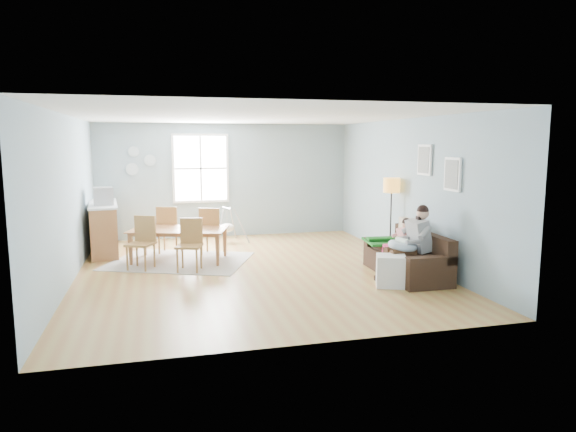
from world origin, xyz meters
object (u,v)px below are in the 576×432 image
object	(u,v)px
sofa	(409,260)
father	(411,241)
storage_cube	(390,271)
toddler	(401,237)
baby_swing	(227,227)
floor_lamp	(391,192)
chair_ne	(211,228)
chair_sw	(143,239)
chair_nw	(169,227)
dining_table	(179,245)
chair_se	(190,241)
counter	(104,227)
monitor	(103,196)

from	to	relation	value
sofa	father	bearing A→B (deg)	-114.69
storage_cube	sofa	bearing A→B (deg)	41.11
toddler	baby_swing	bearing A→B (deg)	125.81
floor_lamp	chair_ne	bearing A→B (deg)	162.24
chair_sw	chair_nw	size ratio (longest dim) A/B	0.96
floor_lamp	chair_sw	xyz separation A→B (m)	(-4.70, 0.30, -0.76)
toddler	dining_table	world-z (taller)	toddler
storage_cube	chair_ne	world-z (taller)	chair_ne
dining_table	chair_ne	size ratio (longest dim) A/B	1.84
chair_se	storage_cube	bearing A→B (deg)	-31.48
counter	dining_table	bearing A→B (deg)	-39.94
sofa	father	world-z (taller)	father
storage_cube	baby_swing	distance (m)	4.68
counter	baby_swing	distance (m)	2.64
floor_lamp	chair_ne	size ratio (longest dim) A/B	1.62
toddler	baby_swing	xyz separation A→B (m)	(-2.54, 3.52, -0.29)
sofa	chair_nw	size ratio (longest dim) A/B	1.92
chair_se	chair_nw	size ratio (longest dim) A/B	0.94
chair_se	counter	world-z (taller)	counter
sofa	chair_ne	bearing A→B (deg)	141.72
dining_table	sofa	bearing A→B (deg)	-11.83
chair_sw	chair_se	size ratio (longest dim) A/B	1.02
father	chair_sw	xyz separation A→B (m)	(-4.28, 1.92, -0.12)
chair_sw	monitor	size ratio (longest dim) A/B	2.28
chair_ne	baby_swing	size ratio (longest dim) A/B	1.01
sofa	toddler	bearing A→B (deg)	109.89
monitor	storage_cube	bearing A→B (deg)	-37.06
dining_table	baby_swing	distance (m)	2.01
sofa	floor_lamp	bearing A→B (deg)	77.71
toddler	dining_table	distance (m)	4.15
storage_cube	chair_ne	bearing A→B (deg)	130.13
floor_lamp	monitor	world-z (taller)	floor_lamp
storage_cube	chair_sw	xyz separation A→B (m)	(-3.80, 2.18, 0.29)
chair_sw	chair_ne	distance (m)	1.52
sofa	toddler	world-z (taller)	toddler
storage_cube	dining_table	xyz separation A→B (m)	(-3.15, 2.57, 0.07)
father	chair_se	world-z (taller)	father
chair_ne	sofa	bearing A→B (deg)	-38.28
dining_table	chair_sw	distance (m)	0.79
sofa	monitor	bearing A→B (deg)	150.45
chair_se	baby_swing	distance (m)	2.59
sofa	chair_nw	bearing A→B (deg)	144.54
father	counter	distance (m)	6.19
counter	chair_ne	bearing A→B (deg)	-21.43
father	toddler	size ratio (longest dim) A/B	1.59
monitor	chair_nw	bearing A→B (deg)	-6.12
sofa	counter	world-z (taller)	counter
chair_sw	counter	distance (m)	1.80
sofa	chair_se	distance (m)	3.82
father	storage_cube	size ratio (longest dim) A/B	2.22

